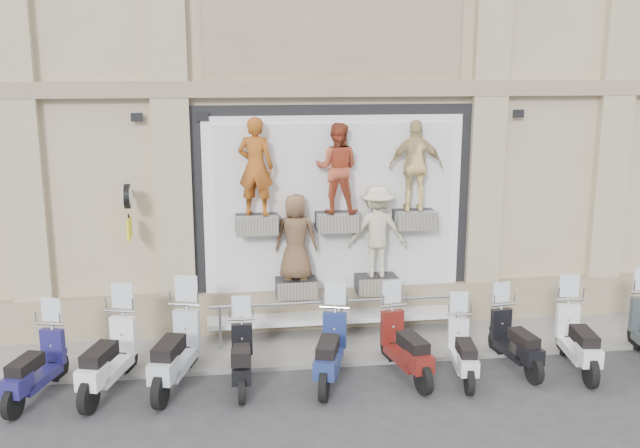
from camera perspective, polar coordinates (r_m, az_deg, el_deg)
The scene contains 15 objects.
ground at distance 12.14m, azimuth 3.38°, elevation -13.22°, with size 90.00×90.00×0.00m, color #2F2F32.
sidewalk at distance 14.01m, azimuth 1.64°, elevation -9.40°, with size 16.00×2.20×0.08m, color gray.
building at distance 17.87m, azimuth -1.03°, elevation 14.84°, with size 14.00×8.60×12.00m, color tan, non-canonical shape.
shop_vitrine at distance 13.93m, azimuth 1.63°, elevation 0.80°, with size 5.60×0.88×4.30m.
guard_rail at distance 13.77m, azimuth 1.72°, elevation -7.91°, with size 5.06×0.10×0.93m, color #9EA0A5, non-canonical shape.
clock_sign_bracket at distance 13.50m, azimuth -15.10°, elevation 1.55°, with size 0.10×0.80×1.02m.
scooter_a at distance 12.44m, azimuth -21.89°, elevation -9.70°, with size 0.54×1.86×1.51m, color #1B1753, non-canonical shape.
scooter_b at distance 12.26m, azimuth -16.65°, elevation -9.21°, with size 0.60×2.06×1.68m, color white, non-canonical shape.
scooter_c at distance 12.18m, azimuth -11.54°, elevation -8.92°, with size 0.62×2.14×1.74m, color #ACB2BA, non-canonical shape.
scooter_d at distance 12.09m, azimuth -6.30°, elevation -9.74°, with size 0.51×1.74×1.41m, color black, non-canonical shape.
scooter_e at distance 12.14m, azimuth 0.82°, elevation -9.09°, with size 0.57×1.97×1.60m, color navy, non-canonical shape.
scooter_f at distance 12.42m, azimuth 6.89°, elevation -8.75°, with size 0.56×1.92×1.56m, color #58130F, non-canonical shape.
scooter_g at distance 12.55m, azimuth 11.42°, elevation -9.13°, with size 0.50×1.70×1.38m, color silver, non-canonical shape.
scooter_h at distance 13.15m, azimuth 15.42°, elevation -8.21°, with size 0.52×1.77×1.44m, color black, non-canonical shape.
scooter_i at distance 13.40m, azimuth 20.00°, elevation -7.82°, with size 0.56×1.93×1.57m, color silver, non-canonical shape.
Camera 1 is at (-2.26, -10.71, 5.26)m, focal length 40.00 mm.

